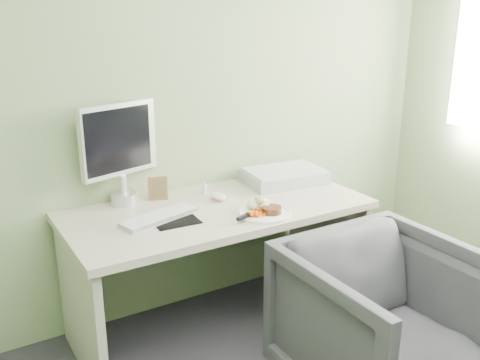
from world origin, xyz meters
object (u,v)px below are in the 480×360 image
desk (218,238)px  desk_chair (385,324)px  plate (265,214)px  scanner (284,177)px  monitor (119,148)px

desk → desk_chair: desk_chair is taller
plate → scanner: bearing=44.4°
plate → desk_chair: (0.24, -0.64, -0.37)m
desk → scanner: 0.60m
desk → desk_chair: 0.97m
scanner → monitor: (-0.95, 0.16, 0.27)m
monitor → desk_chair: size_ratio=0.67×
desk → monitor: 0.71m
desk_chair → desk: bearing=113.8°
monitor → scanner: bearing=-26.0°
desk → plate: size_ratio=5.98×
plate → desk_chair: plate is taller
monitor → plate: bearing=-61.3°
scanner → monitor: 1.00m
scanner → monitor: bearing=176.8°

